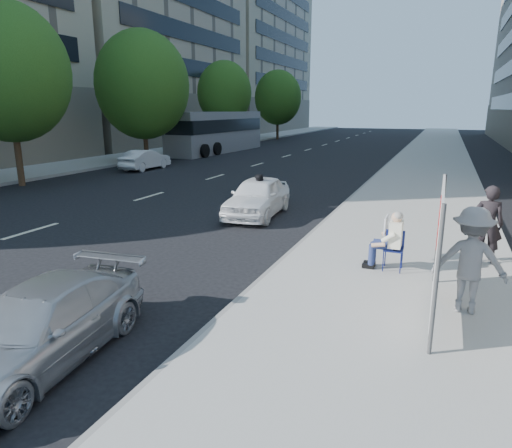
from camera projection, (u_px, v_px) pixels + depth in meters
The scene contains 17 objects.
ground at pixel (184, 285), 9.47m from camera, with size 160.00×160.00×0.00m, color black.
near_sidewalk at pixel (428, 172), 25.91m from camera, with size 5.00×120.00×0.15m, color #A2A097.
far_sidewalk at pixel (129, 157), 33.54m from camera, with size 4.50×120.00×0.15m, color #A2A097.
far_bldg_north at pixel (220, 41), 72.65m from camera, with size 22.00×28.00×28.00m, color tan.
tree_far_b at pixel (8, 72), 20.41m from camera, with size 5.40×5.40×8.24m.
tree_far_c at pixel (143, 85), 29.41m from camera, with size 6.00×6.00×8.47m.
tree_far_d at pixel (225, 93), 40.20m from camera, with size 4.80×4.80×7.65m.
tree_far_e at pixel (278, 98), 52.78m from camera, with size 5.40×5.40×7.89m.
seated_protester at pixel (389, 237), 9.84m from camera, with size 0.83×1.11×1.31m.
jogger at pixel (470, 260), 7.72m from camera, with size 1.19×0.69×1.84m, color gray.
pedestrian_woman at pixel (488, 224), 10.28m from camera, with size 0.65×0.42×1.78m, color black.
protest_banner at pixel (438, 243), 7.58m from camera, with size 0.08×3.06×2.20m.
parked_sedan at pixel (39, 327), 6.48m from camera, with size 1.56×3.85×1.12m, color #A2A5A9.
white_sedan_near at pixel (258, 197), 15.50m from camera, with size 1.56×3.87×1.32m, color white.
white_sedan_mid at pixel (145, 160), 27.27m from camera, with size 1.24×3.57×1.18m, color silver.
motorcycle at pixel (260, 197), 15.49m from camera, with size 0.76×2.05×1.42m.
bus at pixel (217, 132), 38.12m from camera, with size 3.08×12.15×3.30m.
Camera 1 is at (4.74, -7.63, 3.57)m, focal length 32.00 mm.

